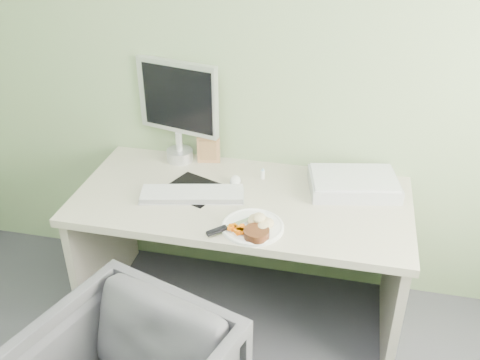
% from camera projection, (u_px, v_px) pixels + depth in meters
% --- Properties ---
extents(wall_back, '(3.50, 0.00, 3.50)m').
position_uv_depth(wall_back, '(259.00, 47.00, 2.56)').
color(wall_back, gray).
rests_on(wall_back, floor).
extents(desk, '(1.60, 0.75, 0.73)m').
position_uv_depth(desk, '(242.00, 228.00, 2.65)').
color(desk, '#ACA490').
rests_on(desk, floor).
extents(plate, '(0.27, 0.27, 0.01)m').
position_uv_depth(plate, '(253.00, 227.00, 2.33)').
color(plate, white).
rests_on(plate, desk).
extents(steak, '(0.14, 0.14, 0.04)m').
position_uv_depth(steak, '(256.00, 233.00, 2.25)').
color(steak, black).
rests_on(steak, plate).
extents(potato_pile, '(0.13, 0.10, 0.06)m').
position_uv_depth(potato_pile, '(259.00, 220.00, 2.31)').
color(potato_pile, tan).
rests_on(potato_pile, plate).
extents(carrot_heap, '(0.08, 0.08, 0.05)m').
position_uv_depth(carrot_heap, '(237.00, 227.00, 2.28)').
color(carrot_heap, '#FD6905').
rests_on(carrot_heap, plate).
extents(steak_knife, '(0.19, 0.19, 0.02)m').
position_uv_depth(steak_knife, '(225.00, 228.00, 2.29)').
color(steak_knife, silver).
rests_on(steak_knife, plate).
extents(mousepad, '(0.33, 0.32, 0.00)m').
position_uv_depth(mousepad, '(194.00, 189.00, 2.62)').
color(mousepad, black).
rests_on(mousepad, desk).
extents(keyboard, '(0.51, 0.25, 0.02)m').
position_uv_depth(keyboard, '(192.00, 194.00, 2.55)').
color(keyboard, white).
rests_on(keyboard, desk).
extents(computer_mouse, '(0.07, 0.11, 0.04)m').
position_uv_depth(computer_mouse, '(235.00, 181.00, 2.65)').
color(computer_mouse, white).
rests_on(computer_mouse, desk).
extents(photo_frame, '(0.12, 0.04, 0.15)m').
position_uv_depth(photo_frame, '(209.00, 150.00, 2.82)').
color(photo_frame, '#A8754E').
rests_on(photo_frame, desk).
extents(eyedrop_bottle, '(0.02, 0.02, 0.06)m').
position_uv_depth(eyedrop_bottle, '(263.00, 174.00, 2.69)').
color(eyedrop_bottle, white).
rests_on(eyedrop_bottle, desk).
extents(scanner, '(0.47, 0.36, 0.07)m').
position_uv_depth(scanner, '(353.00, 184.00, 2.60)').
color(scanner, silver).
rests_on(scanner, desk).
extents(monitor, '(0.45, 0.17, 0.54)m').
position_uv_depth(monitor, '(178.00, 106.00, 2.74)').
color(monitor, silver).
rests_on(monitor, desk).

